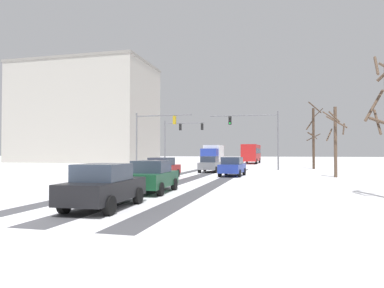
% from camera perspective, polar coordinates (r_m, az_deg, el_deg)
% --- Properties ---
extents(ground_plane, '(300.00, 300.00, 0.00)m').
position_cam_1_polar(ground_plane, '(12.30, -25.63, -10.78)').
color(ground_plane, white).
extents(wheel_track_left_lane, '(0.98, 33.84, 0.01)m').
position_cam_1_polar(wheel_track_left_lane, '(26.37, -5.79, -5.79)').
color(wheel_track_left_lane, '#4C4C51').
rests_on(wheel_track_left_lane, ground).
extents(wheel_track_right_lane, '(1.09, 33.84, 0.01)m').
position_cam_1_polar(wheel_track_right_lane, '(25.13, 5.00, -6.01)').
color(wheel_track_right_lane, '#4C4C51').
rests_on(wheel_track_right_lane, ground).
extents(wheel_track_center, '(1.20, 33.84, 0.01)m').
position_cam_1_polar(wheel_track_center, '(25.66, -0.74, -5.92)').
color(wheel_track_center, '#4C4C51').
rests_on(wheel_track_center, ground).
extents(sidewalk_kerb_right, '(4.00, 33.84, 0.12)m').
position_cam_1_polar(sidewalk_kerb_right, '(23.32, 17.66, -6.17)').
color(sidewalk_kerb_right, white).
rests_on(sidewalk_kerb_right, ground).
extents(traffic_signal_far_left, '(5.79, 0.41, 6.50)m').
position_cam_1_polar(traffic_signal_far_left, '(48.12, -2.29, 1.72)').
color(traffic_signal_far_left, slate).
rests_on(traffic_signal_far_left, ground).
extents(traffic_signal_near_right, '(7.50, 0.52, 6.50)m').
position_cam_1_polar(traffic_signal_near_right, '(38.17, 10.89, 2.37)').
color(traffic_signal_near_right, slate).
rests_on(traffic_signal_near_right, ground).
extents(traffic_signal_near_left, '(6.58, 0.45, 6.50)m').
position_cam_1_polar(traffic_signal_near_left, '(38.62, -6.72, 2.23)').
color(traffic_signal_near_left, slate).
rests_on(traffic_signal_near_left, ground).
extents(car_grey_lead, '(1.84, 4.10, 1.62)m').
position_cam_1_polar(car_grey_lead, '(35.11, 2.98, -3.36)').
color(car_grey_lead, slate).
rests_on(car_grey_lead, ground).
extents(car_blue_second, '(2.02, 4.19, 1.62)m').
position_cam_1_polar(car_blue_second, '(29.52, 6.71, -3.73)').
color(car_blue_second, '#233899').
rests_on(car_blue_second, ground).
extents(car_red_third, '(1.99, 4.18, 1.62)m').
position_cam_1_polar(car_red_third, '(27.00, -4.99, -3.96)').
color(car_red_third, red).
rests_on(car_red_third, ground).
extents(car_dark_green_fourth, '(1.96, 4.17, 1.62)m').
position_cam_1_polar(car_dark_green_fourth, '(17.51, -6.63, -5.36)').
color(car_dark_green_fourth, '#194C2D').
rests_on(car_dark_green_fourth, ground).
extents(car_black_fifth, '(1.95, 4.16, 1.62)m').
position_cam_1_polar(car_black_fifth, '(12.92, -14.41, -6.76)').
color(car_black_fifth, black).
rests_on(car_black_fifth, ground).
extents(bus_oncoming, '(2.87, 11.06, 3.38)m').
position_cam_1_polar(bus_oncoming, '(63.05, 9.83, -1.39)').
color(bus_oncoming, '#B21E1E').
rests_on(bus_oncoming, ground).
extents(box_truck_delivery, '(2.43, 7.45, 3.02)m').
position_cam_1_polar(box_truck_delivery, '(48.58, 3.50, -1.84)').
color(box_truck_delivery, '#233899').
rests_on(box_truck_delivery, ground).
extents(bare_tree_sidewalk_mid, '(1.79, 1.75, 5.74)m').
position_cam_1_polar(bare_tree_sidewalk_mid, '(30.19, 22.70, 0.92)').
color(bare_tree_sidewalk_mid, brown).
rests_on(bare_tree_sidewalk_mid, ground).
extents(bare_tree_sidewalk_far, '(2.06, 2.08, 8.15)m').
position_cam_1_polar(bare_tree_sidewalk_far, '(44.47, 19.51, 1.30)').
color(bare_tree_sidewalk_far, '#423023').
rests_on(bare_tree_sidewalk_far, ground).
extents(office_building_far_left_block, '(27.29, 16.40, 20.14)m').
position_cam_1_polar(office_building_far_left_block, '(74.99, -17.19, 4.85)').
color(office_building_far_left_block, '#B2ADA3').
rests_on(office_building_far_left_block, ground).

